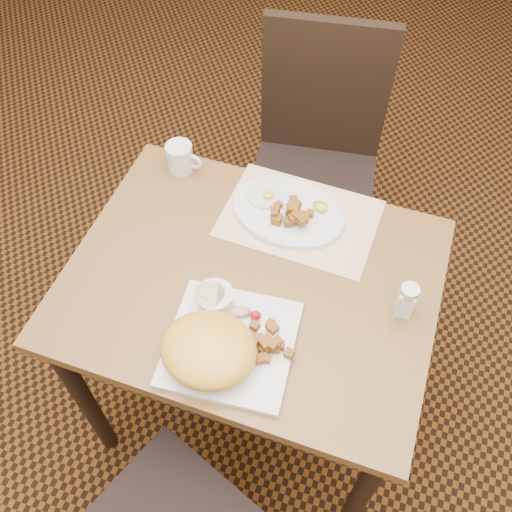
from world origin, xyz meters
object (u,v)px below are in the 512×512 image
object	(u,v)px
coffee_mug	(181,158)
plate_oval	(288,212)
chair_far	(316,153)
salt_shaker	(406,300)
plate_square	(231,344)
table	(251,302)

from	to	relation	value
coffee_mug	plate_oval	bearing A→B (deg)	-11.30
chair_far	coffee_mug	world-z (taller)	chair_far
salt_shaker	coffee_mug	xyz separation A→B (m)	(-0.68, 0.26, -0.01)
chair_far	plate_oval	distance (m)	0.52
plate_oval	plate_square	bearing A→B (deg)	-90.76
chair_far	plate_square	distance (m)	0.91
chair_far	plate_square	xyz separation A→B (m)	(0.03, -0.88, 0.22)
plate_oval	chair_far	bearing A→B (deg)	94.16
table	plate_square	distance (m)	0.22
table	chair_far	distance (m)	0.70
salt_shaker	coffee_mug	distance (m)	0.73
plate_oval	coffee_mug	world-z (taller)	coffee_mug
chair_far	salt_shaker	bearing A→B (deg)	111.14
table	coffee_mug	distance (m)	0.45
chair_far	salt_shaker	distance (m)	0.81
table	plate_oval	size ratio (longest dim) A/B	2.96
chair_far	plate_oval	world-z (taller)	chair_far
table	coffee_mug	world-z (taller)	coffee_mug
salt_shaker	coffee_mug	size ratio (longest dim) A/B	0.93
plate_square	coffee_mug	world-z (taller)	coffee_mug
chair_far	table	bearing A→B (deg)	82.55
coffee_mug	salt_shaker	bearing A→B (deg)	-21.29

